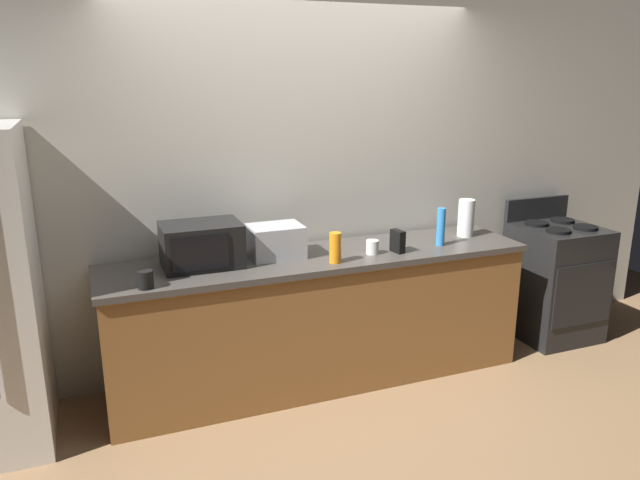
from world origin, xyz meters
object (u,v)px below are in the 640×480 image
at_px(mug_black, 145,279).
at_px(cordless_phone, 398,241).
at_px(microwave, 202,245).
at_px(toaster_oven, 276,241).
at_px(mug_white, 372,247).
at_px(paper_towel_roll, 466,218).
at_px(bottle_spray_cleaner, 441,227).
at_px(stove_range, 555,281).
at_px(bottle_dish_soap, 335,248).

bearing_deg(mug_black, cordless_phone, 3.63).
distance_m(microwave, toaster_oven, 0.48).
distance_m(toaster_oven, mug_black, 0.90).
distance_m(mug_black, mug_white, 1.46).
relative_size(toaster_oven, cordless_phone, 2.27).
distance_m(paper_towel_roll, mug_white, 0.85).
bearing_deg(cordless_phone, paper_towel_roll, 6.73).
bearing_deg(bottle_spray_cleaner, paper_towel_roll, 25.62).
xyz_separation_m(paper_towel_roll, mug_black, (-2.29, -0.29, -0.08)).
xyz_separation_m(paper_towel_roll, cordless_phone, (-0.66, -0.18, -0.06)).
relative_size(stove_range, paper_towel_roll, 4.00).
bearing_deg(microwave, mug_black, -142.31).
bearing_deg(bottle_dish_soap, cordless_phone, 6.91).
xyz_separation_m(paper_towel_roll, mug_white, (-0.83, -0.16, -0.09)).
height_order(cordless_phone, bottle_dish_soap, bottle_dish_soap).
relative_size(mug_black, mug_white, 1.10).
height_order(stove_range, mug_white, stove_range).
bearing_deg(mug_white, mug_black, -175.02).
xyz_separation_m(microwave, bottle_dish_soap, (0.79, -0.24, -0.04)).
bearing_deg(cordless_phone, mug_black, 174.75).
xyz_separation_m(stove_range, paper_towel_roll, (-0.84, 0.05, 0.57)).
height_order(bottle_dish_soap, mug_black, bottle_dish_soap).
relative_size(bottle_spray_cleaner, bottle_dish_soap, 1.35).
relative_size(bottle_dish_soap, mug_white, 2.08).
bearing_deg(microwave, toaster_oven, 1.46).
height_order(stove_range, paper_towel_roll, paper_towel_roll).
xyz_separation_m(cordless_phone, bottle_spray_cleaner, (0.35, 0.04, 0.06)).
bearing_deg(bottle_dish_soap, paper_towel_roll, 12.04).
bearing_deg(bottle_dish_soap, microwave, 163.15).
distance_m(microwave, bottle_dish_soap, 0.83).
bearing_deg(stove_range, paper_towel_roll, 176.58).
bearing_deg(bottle_spray_cleaner, mug_black, -175.92).
xyz_separation_m(bottle_spray_cleaner, mug_white, (-0.53, -0.01, -0.08)).
height_order(bottle_dish_soap, mug_white, bottle_dish_soap).
bearing_deg(bottle_spray_cleaner, cordless_phone, -173.85).
distance_m(paper_towel_roll, bottle_dish_soap, 1.16).
height_order(paper_towel_roll, bottle_spray_cleaner, paper_towel_roll).
bearing_deg(mug_black, microwave, 37.69).
bearing_deg(microwave, bottle_dish_soap, -16.85).
xyz_separation_m(microwave, paper_towel_roll, (1.92, 0.00, 0.00)).
distance_m(bottle_dish_soap, mug_black, 1.16).
xyz_separation_m(stove_range, mug_black, (-3.13, -0.24, 0.49)).
bearing_deg(mug_black, bottle_dish_soap, 2.28).
relative_size(stove_range, bottle_spray_cleaner, 4.11).
distance_m(toaster_oven, bottle_spray_cleaner, 1.15).
relative_size(stove_range, bottle_dish_soap, 5.57).
bearing_deg(toaster_oven, mug_white, -15.62).
relative_size(cordless_phone, mug_white, 1.61).
height_order(microwave, paper_towel_roll, same).
bearing_deg(paper_towel_roll, toaster_oven, 179.60).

